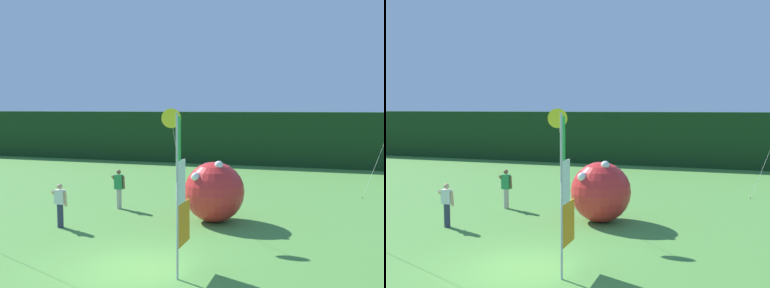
# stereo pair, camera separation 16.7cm
# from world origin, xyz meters

# --- Properties ---
(ground_plane) EXTENTS (120.00, 120.00, 0.00)m
(ground_plane) POSITION_xyz_m (0.00, 0.00, 0.00)
(ground_plane) COLOR #518E3D
(distant_treeline) EXTENTS (80.00, 2.40, 4.02)m
(distant_treeline) POSITION_xyz_m (0.00, 23.17, 2.01)
(distant_treeline) COLOR #193819
(distant_treeline) RESTS_ON ground
(banner_flag) EXTENTS (0.06, 1.03, 4.23)m
(banner_flag) POSITION_xyz_m (1.29, -0.04, 2.03)
(banner_flag) COLOR #B7B7BC
(banner_flag) RESTS_ON ground
(person_near_banner) EXTENTS (0.55, 0.48, 1.61)m
(person_near_banner) POSITION_xyz_m (-4.38, 2.99, 0.86)
(person_near_banner) COLOR #2D334C
(person_near_banner) RESTS_ON ground
(person_mid_field) EXTENTS (0.55, 0.48, 1.70)m
(person_mid_field) POSITION_xyz_m (-3.70, 6.33, 0.91)
(person_mid_field) COLOR #B7B2A3
(person_mid_field) RESTS_ON ground
(inflatable_balloon) EXTENTS (2.30, 2.30, 2.39)m
(inflatable_balloon) POSITION_xyz_m (0.76, 5.45, 1.16)
(inflatable_balloon) COLOR red
(inflatable_balloon) RESTS_ON ground
(kite_yellow_delta_3) EXTENTS (1.09, 4.09, 4.33)m
(kite_yellow_delta_3) POSITION_xyz_m (-0.50, 4.15, 3.96)
(kite_yellow_delta_3) COLOR brown
(kite_yellow_delta_3) RESTS_ON ground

